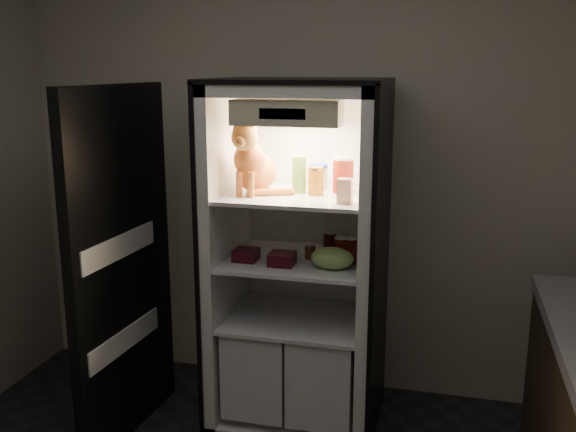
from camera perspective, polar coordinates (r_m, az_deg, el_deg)
name	(u,v)px	position (r m, az deg, el deg)	size (l,w,h in m)	color
room_shell	(199,170)	(2.02, -7.96, 4.10)	(3.60, 3.60, 3.60)	white
refrigerator	(299,281)	(3.51, 1.03, -5.80)	(0.90, 0.72, 1.88)	white
fridge_door	(122,269)	(3.42, -14.56, -4.58)	(0.12, 0.87, 1.85)	black
tabby_cat	(253,165)	(3.32, -3.12, 4.59)	(0.33, 0.38, 0.40)	#BB4C18
parmesan_shaker	(299,174)	(3.33, 1.00, 3.73)	(0.07, 0.07, 0.19)	#227D34
mayo_tub	(319,177)	(3.44, 2.74, 3.53)	(0.10, 0.10, 0.13)	white
salsa_jar	(316,181)	(3.28, 2.49, 3.14)	(0.08, 0.08, 0.14)	maroon
pepper_jar	(343,175)	(3.35, 4.92, 3.69)	(0.11, 0.11, 0.19)	#982C14
cream_carton	(345,191)	(3.09, 5.08, 2.23)	(0.07, 0.07, 0.12)	white
soda_can_a	(330,243)	(3.47, 3.73, -2.45)	(0.07, 0.07, 0.12)	black
soda_can_b	(350,250)	(3.33, 5.55, -3.07)	(0.07, 0.07, 0.13)	black
soda_can_c	(341,250)	(3.32, 4.76, -3.05)	(0.07, 0.07, 0.14)	black
condiment_jar	(310,251)	(3.39, 1.97, -3.14)	(0.06, 0.06, 0.08)	#532C17
grape_bag	(332,258)	(3.23, 3.95, -3.75)	(0.22, 0.16, 0.11)	#7EBC58
berry_box_left	(246,255)	(3.37, -3.75, -3.46)	(0.12, 0.12, 0.06)	#4B0C1B
berry_box_right	(282,259)	(3.29, -0.54, -3.83)	(0.13, 0.13, 0.06)	#4B0C1B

